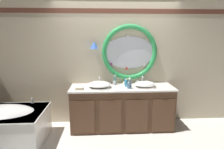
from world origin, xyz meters
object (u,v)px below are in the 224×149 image
(sink_basin_right, at_px, (145,84))
(toiletry_basket, at_px, (126,83))
(bathtub, at_px, (3,124))
(toothbrush_holder_right, at_px, (129,85))
(toothbrush_holder_left, at_px, (115,82))
(soap_dispenser, at_px, (126,83))
(folded_hand_towel, at_px, (80,88))
(sink_basin_left, at_px, (99,84))

(sink_basin_right, bearing_deg, toiletry_basket, 145.90)
(bathtub, relative_size, toothbrush_holder_right, 6.51)
(toothbrush_holder_left, bearing_deg, bathtub, -163.22)
(bathtub, relative_size, sink_basin_right, 3.49)
(sink_basin_right, relative_size, soap_dispenser, 2.50)
(toothbrush_holder_right, bearing_deg, soap_dispenser, 106.94)
(bathtub, height_order, soap_dispenser, soap_dispenser)
(soap_dispenser, relative_size, toiletry_basket, 1.33)
(folded_hand_towel, bearing_deg, bathtub, -167.26)
(sink_basin_left, bearing_deg, soap_dispenser, 5.15)
(sink_basin_left, height_order, soap_dispenser, soap_dispenser)
(sink_basin_left, xyz_separation_m, soap_dispenser, (0.53, 0.05, 0.01))
(bathtub, relative_size, folded_hand_towel, 9.59)
(sink_basin_right, bearing_deg, soap_dispenser, 172.50)
(soap_dispenser, bearing_deg, sink_basin_left, -174.85)
(toothbrush_holder_left, xyz_separation_m, folded_hand_towel, (-0.68, -0.30, -0.03))
(sink_basin_right, height_order, toiletry_basket, toiletry_basket)
(toothbrush_holder_left, relative_size, soap_dispenser, 1.34)
(bathtub, bearing_deg, soap_dispenser, 11.98)
(soap_dispenser, distance_m, folded_hand_towel, 0.92)
(soap_dispenser, bearing_deg, toothbrush_holder_left, 149.61)
(bathtub, height_order, folded_hand_towel, folded_hand_towel)
(sink_basin_left, xyz_separation_m, toiletry_basket, (0.55, 0.23, -0.04))
(toothbrush_holder_right, bearing_deg, toiletry_basket, 93.83)
(toothbrush_holder_right, xyz_separation_m, toiletry_basket, (-0.02, 0.32, -0.03))
(bathtub, height_order, toothbrush_holder_right, toothbrush_holder_right)
(bathtub, bearing_deg, sink_basin_left, 14.10)
(soap_dispenser, bearing_deg, sink_basin_right, -7.50)
(bathtub, bearing_deg, toothbrush_holder_right, 8.44)
(folded_hand_towel, height_order, toiletry_basket, toiletry_basket)
(toothbrush_holder_left, height_order, toiletry_basket, toothbrush_holder_left)
(bathtub, xyz_separation_m, soap_dispenser, (2.20, 0.47, 0.58))
(sink_basin_left, distance_m, toothbrush_holder_left, 0.36)
(sink_basin_right, distance_m, toothbrush_holder_right, 0.33)
(sink_basin_left, height_order, toothbrush_holder_left, toothbrush_holder_left)
(sink_basin_left, distance_m, toiletry_basket, 0.60)
(folded_hand_towel, bearing_deg, toothbrush_holder_right, 2.33)
(sink_basin_right, distance_m, toiletry_basket, 0.42)
(bathtub, relative_size, toiletry_basket, 11.59)
(sink_basin_right, height_order, toothbrush_holder_right, toothbrush_holder_right)
(toothbrush_holder_left, distance_m, folded_hand_towel, 0.74)
(toothbrush_holder_left, bearing_deg, toothbrush_holder_right, -45.20)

